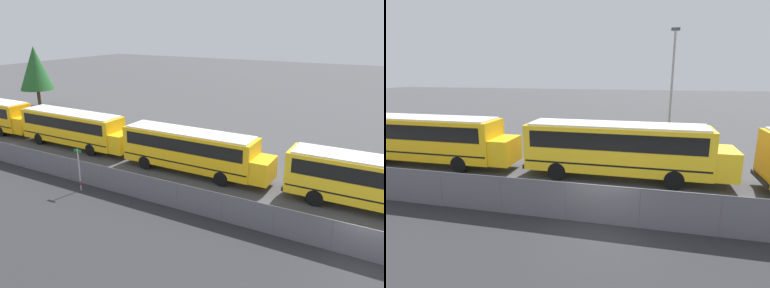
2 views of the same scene
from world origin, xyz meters
The scene contains 7 objects.
ground_plane centered at (0.00, 0.00, 0.00)m, with size 200.00×200.00×0.00m, color #424244.
fence centered at (0.00, 0.00, 0.89)m, with size 100.73×0.07×1.74m.
school_bus_1 centered at (-25.42, 5.87, 1.98)m, with size 12.04×2.56×3.32m.
school_bus_2 centered at (-12.83, 5.65, 1.98)m, with size 12.04×2.56×3.32m.
school_bus_3 centered at (0.20, 5.80, 1.98)m, with size 12.04×2.56×3.32m.
street_sign centered at (-17.85, -0.94, 1.59)m, with size 0.70×0.09×3.01m.
tree_0 centered at (-43.36, 16.50, 5.29)m, with size 4.45×4.45×8.20m.
Camera 1 is at (0.45, -17.69, 10.89)m, focal length 35.00 mm.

